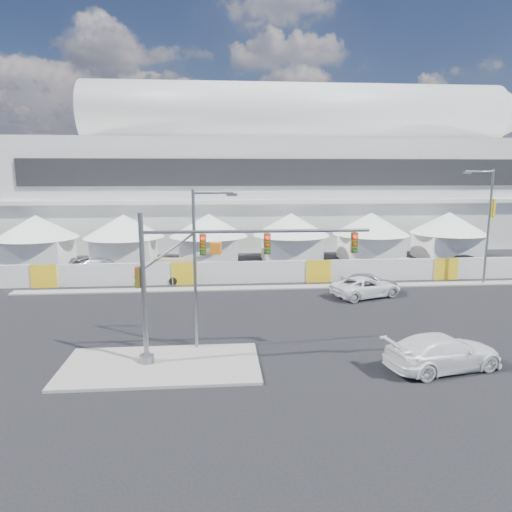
{
  "coord_description": "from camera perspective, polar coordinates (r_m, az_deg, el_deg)",
  "views": [
    {
      "loc": [
        -2.99,
        -25.27,
        9.82
      ],
      "look_at": [
        -0.04,
        10.0,
        3.3
      ],
      "focal_mm": 32.0,
      "sensor_mm": 36.0,
      "label": 1
    }
  ],
  "objects": [
    {
      "name": "median_island",
      "position": [
        24.5,
        -11.75,
        -13.24
      ],
      "size": [
        10.0,
        5.0,
        0.15
      ],
      "primitive_type": "cube",
      "color": "gray",
      "rests_on": "ground"
    },
    {
      "name": "stadium",
      "position": [
        67.79,
        5.23,
        10.08
      ],
      "size": [
        80.0,
        24.8,
        21.98
      ],
      "color": "silver",
      "rests_on": "ground"
    },
    {
      "name": "lot_car_a",
      "position": [
        48.39,
        18.44,
        -1.06
      ],
      "size": [
        2.96,
        4.0,
        1.26
      ],
      "primitive_type": "imported",
      "rotation": [
        0.0,
        0.0,
        1.09
      ],
      "color": "white",
      "rests_on": "ground"
    },
    {
      "name": "boom_lift",
      "position": [
        41.95,
        -10.71,
        -1.9
      ],
      "size": [
        7.4,
        2.17,
        3.7
      ],
      "rotation": [
        0.0,
        0.0,
        -0.15
      ],
      "color": "orange",
      "rests_on": "ground"
    },
    {
      "name": "ground",
      "position": [
        27.28,
        1.87,
        -10.67
      ],
      "size": [
        160.0,
        160.0,
        0.0
      ],
      "primitive_type": "plane",
      "color": "black",
      "rests_on": "ground"
    },
    {
      "name": "sedan_silver",
      "position": [
        39.07,
        13.93,
        -3.21
      ],
      "size": [
        2.76,
        5.03,
        1.62
      ],
      "primitive_type": "imported",
      "rotation": [
        0.0,
        0.0,
        1.39
      ],
      "color": "#ADACB1",
      "rests_on": "ground"
    },
    {
      "name": "traffic_mast",
      "position": [
        23.21,
        -7.88,
        -2.86
      ],
      "size": [
        11.84,
        0.75,
        7.73
      ],
      "color": "gray",
      "rests_on": "median_island"
    },
    {
      "name": "lot_car_c",
      "position": [
        47.78,
        -18.58,
        -1.14
      ],
      "size": [
        3.44,
        5.12,
        1.38
      ],
      "primitive_type": "imported",
      "rotation": [
        0.0,
        0.0,
        1.22
      ],
      "color": "silver",
      "rests_on": "ground"
    },
    {
      "name": "hoarding_fence",
      "position": [
        41.72,
        7.78,
        -1.87
      ],
      "size": [
        70.0,
        0.25,
        2.0
      ],
      "primitive_type": "cube",
      "color": "silver",
      "rests_on": "ground"
    },
    {
      "name": "lot_car_b",
      "position": [
        52.24,
        24.84,
        -0.57
      ],
      "size": [
        2.91,
        4.58,
        1.45
      ],
      "primitive_type": "imported",
      "rotation": [
        0.0,
        0.0,
        1.87
      ],
      "color": "black",
      "rests_on": "ground"
    },
    {
      "name": "streetlight_median",
      "position": [
        24.93,
        -7.14,
        -0.35
      ],
      "size": [
        2.43,
        0.24,
        8.78
      ],
      "color": "slate",
      "rests_on": "median_island"
    },
    {
      "name": "tent_row",
      "position": [
        49.85,
        -0.73,
        2.74
      ],
      "size": [
        53.4,
        8.4,
        5.4
      ],
      "color": "white",
      "rests_on": "ground"
    },
    {
      "name": "streetlight_curb",
      "position": [
        44.57,
        26.87,
        4.21
      ],
      "size": [
        2.99,
        0.67,
        10.1
      ],
      "color": "gray",
      "rests_on": "ground"
    },
    {
      "name": "pickup_near",
      "position": [
        25.33,
        22.34,
        -11.04
      ],
      "size": [
        3.71,
        6.48,
        1.77
      ],
      "primitive_type": "imported",
      "rotation": [
        0.0,
        0.0,
        1.78
      ],
      "color": "white",
      "rests_on": "ground"
    },
    {
      "name": "far_curb",
      "position": [
        45.29,
        25.91,
        -3.08
      ],
      "size": [
        80.0,
        1.2,
        0.12
      ],
      "primitive_type": "cube",
      "color": "gray",
      "rests_on": "ground"
    },
    {
      "name": "pickup_curb",
      "position": [
        37.56,
        13.59,
        -3.76
      ],
      "size": [
        4.41,
        6.3,
        1.6
      ],
      "primitive_type": "imported",
      "rotation": [
        0.0,
        0.0,
        1.91
      ],
      "color": "white",
      "rests_on": "ground"
    }
  ]
}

